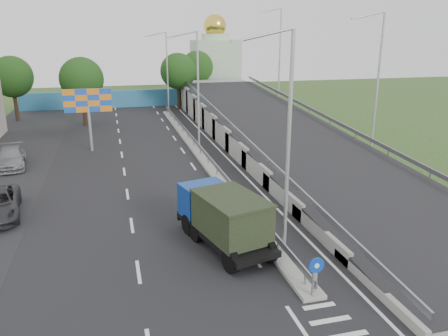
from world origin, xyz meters
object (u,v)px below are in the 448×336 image
object	(u,v)px
church	(215,64)
dump_truck	(223,216)
sign_bollard	(315,277)
lamp_post_near	(285,134)
billboard	(88,104)
parked_car_d	(11,158)
lamp_post_mid	(196,85)
lamp_post_far	(166,68)

from	to	relation	value
church	dump_truck	xyz separation A→B (m)	(-12.25, -52.37, -3.77)
church	sign_bollard	bearing A→B (deg)	-99.81
lamp_post_near	billboard	world-z (taller)	lamp_post_near
lamp_post_near	parked_car_d	bearing A→B (deg)	129.07
lamp_post_mid	church	distance (m)	35.41
billboard	parked_car_d	size ratio (longest dim) A/B	1.06
lamp_post_mid	church	world-z (taller)	church
lamp_post_near	parked_car_d	size ratio (longest dim) A/B	1.95
church	parked_car_d	xyz separation A→B (m)	(-24.96, -35.43, -4.56)
church	billboard	xyz separation A→B (m)	(-19.00, -32.00, -1.12)
billboard	church	bearing A→B (deg)	59.30
sign_bollard	church	distance (m)	58.84
lamp_post_far	parked_car_d	distance (m)	26.68
sign_bollard	billboard	world-z (taller)	billboard
sign_bollard	dump_truck	size ratio (longest dim) A/B	0.25
lamp_post_mid	parked_car_d	distance (m)	15.96
lamp_post_far	dump_truck	bearing A→B (deg)	-93.51
lamp_post_near	lamp_post_far	size ratio (longest dim) A/B	1.00
sign_bollard	dump_truck	bearing A→B (deg)	112.40
parked_car_d	dump_truck	bearing A→B (deg)	-60.39
dump_truck	parked_car_d	xyz separation A→B (m)	(-12.72, 16.94, -0.79)
lamp_post_near	sign_bollard	bearing A→B (deg)	-91.64
sign_bollard	lamp_post_mid	distance (m)	24.30
lamp_post_far	church	xyz separation A→B (m)	(9.89, 14.00, -0.50)
church	parked_car_d	size ratio (longest dim) A/B	2.66
sign_bollard	dump_truck	world-z (taller)	dump_truck
billboard	dump_truck	xyz separation A→B (m)	(6.75, -20.37, -2.64)
sign_bollard	parked_car_d	size ratio (longest dim) A/B	0.32
dump_truck	lamp_post_far	bearing A→B (deg)	71.99
lamp_post_far	dump_truck	size ratio (longest dim) A/B	1.51
lamp_post_near	parked_car_d	world-z (taller)	lamp_post_near
church	lamp_post_far	bearing A→B (deg)	-125.24
parked_car_d	sign_bollard	bearing A→B (deg)	-63.54
lamp_post_mid	lamp_post_far	distance (m)	20.00
lamp_post_mid	sign_bollard	bearing A→B (deg)	-90.26
sign_bollard	lamp_post_mid	world-z (taller)	lamp_post_mid
church	dump_truck	size ratio (longest dim) A/B	2.06
sign_bollard	lamp_post_near	world-z (taller)	lamp_post_near
dump_truck	parked_car_d	bearing A→B (deg)	112.39
church	parked_car_d	distance (m)	43.58
sign_bollard	lamp_post_near	size ratio (longest dim) A/B	0.17
lamp_post_mid	lamp_post_far	xyz separation A→B (m)	(0.00, 20.00, 0.00)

